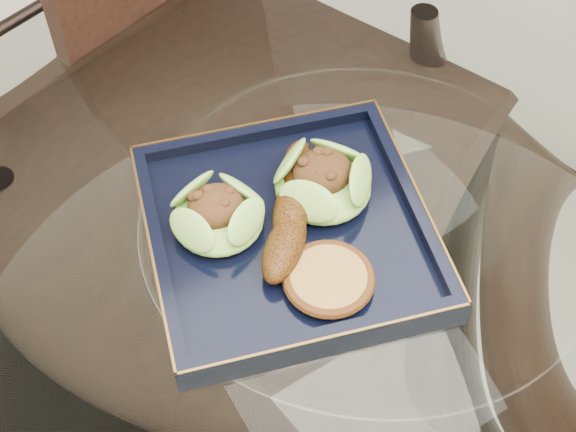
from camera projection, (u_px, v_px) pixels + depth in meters
dining_table at (352, 336)px, 0.92m from camera, size 1.13×1.13×0.77m
dining_chair at (241, 165)px, 1.22m from camera, size 0.49×0.49×0.88m
navy_plate at (288, 234)px, 0.79m from camera, size 0.33×0.33×0.02m
lettuce_wrap_left at (218, 216)px, 0.77m from camera, size 0.09×0.09×0.03m
lettuce_wrap_right at (323, 183)px, 0.80m from camera, size 0.12×0.12×0.03m
roasted_plantain at (292, 209)px, 0.78m from camera, size 0.14×0.15×0.03m
crumb_patty at (329, 280)px, 0.74m from camera, size 0.09×0.09×0.01m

